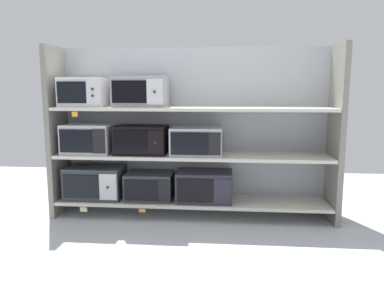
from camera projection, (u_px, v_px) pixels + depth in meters
name	position (u px, v px, depth m)	size (l,w,h in m)	color
ground	(180.00, 265.00, 2.58)	(6.60, 6.00, 0.02)	#B2B7BC
back_panel	(194.00, 130.00, 3.67)	(2.80, 0.04, 1.63)	#9EA3A8
upright_left	(57.00, 132.00, 3.56)	(0.05, 0.42, 1.63)	gray
upright_right	(336.00, 135.00, 3.33)	(0.05, 0.42, 1.63)	gray
shelf_0	(192.00, 201.00, 3.54)	(2.60, 0.42, 0.03)	beige
microwave_0	(95.00, 182.00, 3.60)	(0.55, 0.36, 0.31)	#2B3338
microwave_1	(150.00, 186.00, 3.55)	(0.45, 0.35, 0.26)	#2E3239
microwave_2	(204.00, 186.00, 3.50)	(0.53, 0.35, 0.29)	#2A2734
price_tag_0	(84.00, 210.00, 3.42)	(0.07, 0.00, 0.04)	beige
price_tag_1	(142.00, 211.00, 3.37)	(0.06, 0.00, 0.03)	orange
shelf_1	(192.00, 156.00, 3.47)	(2.60, 0.42, 0.03)	beige
microwave_3	(89.00, 138.00, 3.53)	(0.46, 0.38, 0.28)	#BABCC1
microwave_4	(142.00, 140.00, 3.49)	(0.49, 0.35, 0.27)	black
microwave_5	(197.00, 141.00, 3.45)	(0.48, 0.36, 0.26)	#B6B6BE
shelf_2	(192.00, 109.00, 3.41)	(2.60, 0.42, 0.03)	beige
microwave_6	(85.00, 92.00, 3.47)	(0.42, 0.37, 0.28)	silver
microwave_7	(141.00, 92.00, 3.42)	(0.50, 0.35, 0.29)	#9C9BA5
price_tag_2	(75.00, 114.00, 3.29)	(0.05, 0.00, 0.05)	orange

